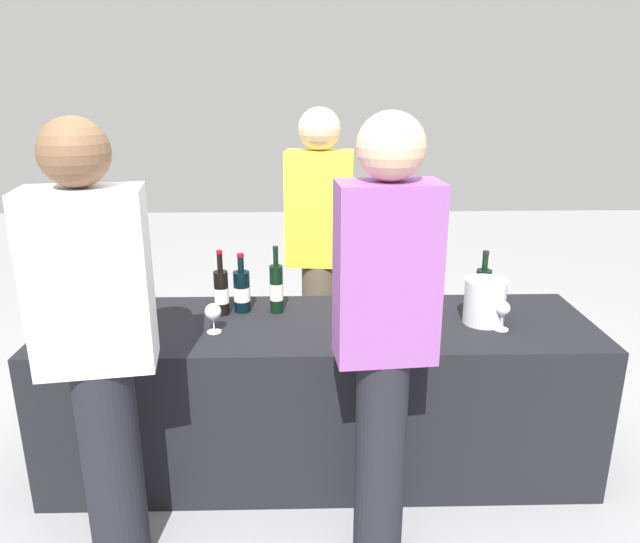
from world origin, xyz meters
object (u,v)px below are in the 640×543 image
at_px(wine_bottle_1, 221,292).
at_px(wine_bottle_4, 355,288).
at_px(wine_bottle_6, 483,289).
at_px(server_pouring, 319,247).
at_px(wine_bottle_5, 397,295).
at_px(wine_glass_1, 404,307).
at_px(ice_bucket, 485,301).
at_px(guest_1, 385,330).
at_px(wine_bottle_2, 242,291).
at_px(wine_glass_0, 213,313).
at_px(wine_glass_2, 503,310).
at_px(wine_bottle_3, 276,288).
at_px(wine_bottle_0, 126,295).
at_px(guest_0, 98,343).

height_order(wine_bottle_1, wine_bottle_4, wine_bottle_4).
bearing_deg(wine_bottle_6, server_pouring, 147.74).
bearing_deg(wine_bottle_6, wine_bottle_1, -178.67).
distance_m(wine_bottle_5, wine_glass_1, 0.14).
relative_size(wine_bottle_6, ice_bucket, 1.43).
xyz_separation_m(wine_bottle_5, server_pouring, (-0.35, 0.58, 0.08)).
height_order(wine_bottle_1, guest_1, guest_1).
bearing_deg(wine_glass_1, wine_bottle_4, 135.78).
height_order(wine_bottle_2, wine_glass_0, wine_bottle_2).
distance_m(ice_bucket, server_pouring, 1.00).
height_order(wine_glass_1, wine_glass_2, wine_glass_1).
relative_size(wine_bottle_3, guest_1, 0.19).
distance_m(wine_bottle_2, wine_glass_1, 0.79).
bearing_deg(wine_bottle_1, wine_bottle_0, -175.02).
distance_m(wine_bottle_6, wine_glass_2, 0.25).
height_order(wine_bottle_2, wine_bottle_4, wine_bottle_4).
relative_size(wine_bottle_3, server_pouring, 0.20).
bearing_deg(wine_bottle_6, wine_bottle_3, -179.52).
bearing_deg(wine_glass_1, wine_bottle_2, 163.40).
bearing_deg(server_pouring, wine_bottle_6, 153.50).
height_order(wine_bottle_2, guest_1, guest_1).
distance_m(wine_bottle_0, wine_glass_2, 1.74).
height_order(wine_bottle_0, server_pouring, server_pouring).
distance_m(wine_bottle_1, wine_bottle_2, 0.10).
relative_size(wine_bottle_5, wine_glass_2, 2.26).
relative_size(wine_bottle_0, server_pouring, 0.19).
bearing_deg(wine_bottle_4, guest_1, -86.44).
xyz_separation_m(wine_bottle_5, wine_bottle_6, (0.43, 0.08, -0.00)).
bearing_deg(wine_bottle_1, wine_bottle_3, 4.58).
distance_m(wine_bottle_2, wine_bottle_4, 0.55).
bearing_deg(wine_glass_0, guest_1, -35.54).
relative_size(wine_bottle_1, wine_bottle_6, 1.07).
height_order(ice_bucket, guest_0, guest_0).
distance_m(wine_bottle_3, wine_glass_1, 0.62).
relative_size(ice_bucket, guest_0, 0.12).
bearing_deg(server_pouring, wine_bottle_5, 127.16).
distance_m(wine_bottle_4, wine_bottle_6, 0.63).
bearing_deg(guest_1, wine_bottle_6, 46.84).
distance_m(wine_bottle_0, wine_glass_0, 0.47).
height_order(wine_glass_0, guest_1, guest_1).
relative_size(wine_bottle_3, wine_bottle_5, 1.07).
xyz_separation_m(wine_bottle_1, ice_bucket, (1.23, -0.14, -0.01)).
height_order(wine_bottle_0, wine_glass_2, wine_bottle_0).
height_order(wine_bottle_3, wine_bottle_4, wine_bottle_3).
height_order(wine_bottle_0, wine_bottle_1, wine_bottle_0).
relative_size(wine_bottle_3, wine_bottle_4, 1.01).
xyz_separation_m(wine_bottle_0, wine_bottle_3, (0.70, 0.06, 0.01)).
bearing_deg(wine_bottle_3, wine_glass_0, -138.27).
bearing_deg(wine_glass_1, wine_glass_0, -177.89).
xyz_separation_m(wine_bottle_0, wine_bottle_5, (1.28, -0.01, -0.01)).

